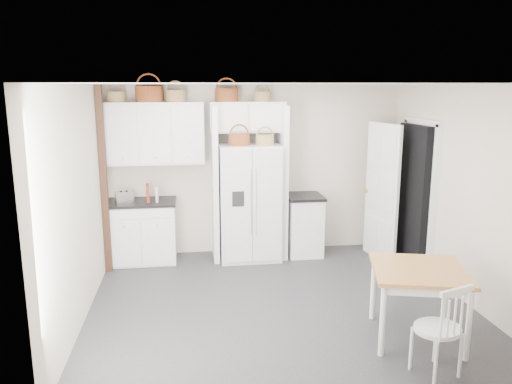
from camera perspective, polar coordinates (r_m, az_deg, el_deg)
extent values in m
plane|color=#2C2B2E|center=(6.25, 2.58, -12.35)|extent=(4.50, 4.50, 0.00)
plane|color=white|center=(5.69, 2.83, 12.24)|extent=(4.50, 4.50, 0.00)
plane|color=beige|center=(7.77, 0.00, 2.57)|extent=(4.50, 0.00, 4.50)
plane|color=beige|center=(5.86, -19.49, -1.27)|extent=(0.00, 4.00, 4.00)
plane|color=beige|center=(6.62, 22.22, 0.00)|extent=(0.00, 4.00, 4.00)
cube|color=silver|center=(7.50, -0.78, -1.14)|extent=(0.90, 0.72, 1.74)
cube|color=silver|center=(7.63, -12.79, -4.53)|extent=(0.96, 0.60, 0.88)
cube|color=silver|center=(7.80, 5.45, -3.87)|extent=(0.51, 0.61, 0.90)
cube|color=#AA683A|center=(5.52, 17.92, -12.04)|extent=(1.12, 1.12, 0.76)
cube|color=silver|center=(4.92, 20.02, -14.47)|extent=(0.54, 0.51, 0.89)
cube|color=black|center=(7.51, -12.95, -1.14)|extent=(1.00, 0.64, 0.04)
cube|color=black|center=(7.68, 5.51, -0.50)|extent=(0.55, 0.65, 0.04)
cube|color=silver|center=(7.43, -14.82, -0.56)|extent=(0.27, 0.21, 0.17)
cube|color=maroon|center=(7.39, -12.27, -0.12)|extent=(0.06, 0.18, 0.26)
cube|color=beige|center=(7.39, -11.25, -0.22)|extent=(0.03, 0.15, 0.23)
cylinder|color=brown|center=(7.49, -15.70, 10.43)|extent=(0.26, 0.26, 0.15)
cylinder|color=maroon|center=(7.44, -12.13, 10.90)|extent=(0.39, 0.39, 0.23)
cylinder|color=brown|center=(7.42, -9.18, 10.78)|extent=(0.29, 0.29, 0.17)
cylinder|color=maroon|center=(7.45, -3.38, 11.00)|extent=(0.34, 0.34, 0.19)
cylinder|color=brown|center=(7.51, 0.69, 10.85)|extent=(0.26, 0.26, 0.15)
cylinder|color=maroon|center=(7.23, -1.93, 6.00)|extent=(0.31, 0.31, 0.16)
cylinder|color=brown|center=(7.27, 1.02, 5.97)|extent=(0.27, 0.27, 0.14)
cube|color=silver|center=(7.47, -11.38, 6.59)|extent=(1.40, 0.34, 0.90)
cube|color=silver|center=(7.49, -0.97, 8.57)|extent=(1.12, 0.34, 0.45)
cube|color=silver|center=(7.44, -4.73, 0.93)|extent=(0.08, 0.60, 2.30)
cube|color=silver|center=(7.56, 3.01, 1.14)|extent=(0.08, 0.60, 2.30)
cube|color=#351A12|center=(7.15, -17.00, 1.21)|extent=(0.09, 0.09, 2.60)
cube|color=black|center=(7.50, 17.68, -0.50)|extent=(0.18, 0.85, 2.05)
cube|color=white|center=(7.65, 14.18, -0.05)|extent=(0.21, 0.79, 2.05)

